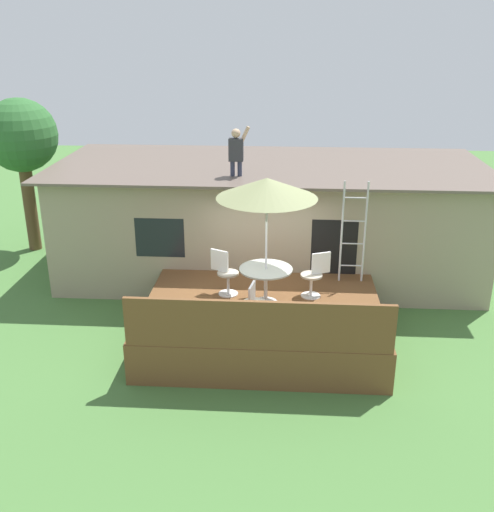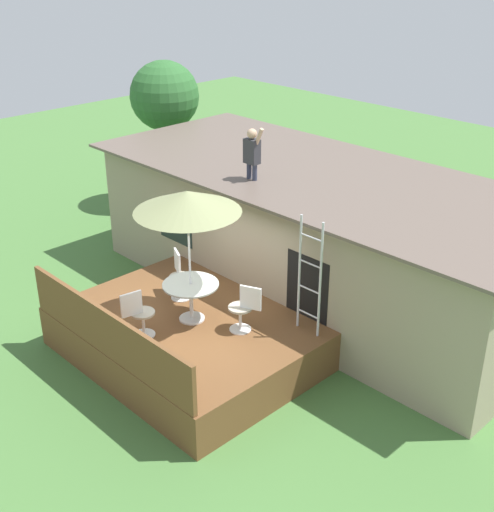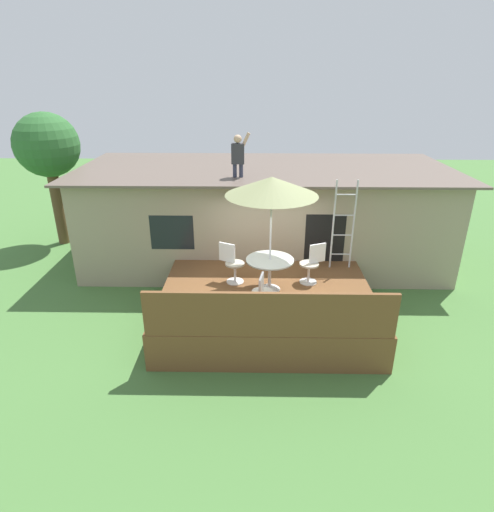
{
  "view_description": "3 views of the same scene",
  "coord_description": "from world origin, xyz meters",
  "views": [
    {
      "loc": [
        0.41,
        -10.64,
        5.96
      ],
      "look_at": [
        -0.38,
        1.06,
        1.38
      ],
      "focal_mm": 41.69,
      "sensor_mm": 36.0,
      "label": 1
    },
    {
      "loc": [
        8.56,
        -6.86,
        7.29
      ],
      "look_at": [
        0.38,
        1.13,
        1.84
      ],
      "focal_mm": 47.33,
      "sensor_mm": 36.0,
      "label": 2
    },
    {
      "loc": [
        -0.29,
        -8.28,
        5.21
      ],
      "look_at": [
        -0.45,
        0.72,
        1.31
      ],
      "focal_mm": 29.49,
      "sensor_mm": 36.0,
      "label": 3
    }
  ],
  "objects": [
    {
      "name": "step_ladder",
      "position": [
        1.84,
        1.24,
        1.9
      ],
      "size": [
        0.52,
        0.04,
        2.2
      ],
      "color": "silver",
      "rests_on": "deck"
    },
    {
      "name": "patio_chair_left",
      "position": [
        -0.79,
        0.41,
        1.26
      ],
      "size": [
        0.59,
        0.44,
        0.92
      ],
      "rotation": [
        0.0,
        0.0,
        -0.45
      ],
      "color": "silver",
      "rests_on": "deck"
    },
    {
      "name": "ground_plane",
      "position": [
        0.0,
        0.0,
        0.0
      ],
      "size": [
        40.0,
        40.0,
        0.0
      ],
      "primitive_type": "plane",
      "color": "#477538"
    },
    {
      "name": "person_figure",
      "position": [
        -0.7,
        2.33,
        3.41
      ],
      "size": [
        0.47,
        0.2,
        1.11
      ],
      "color": "#33384C",
      "rests_on": "house"
    },
    {
      "name": "deck",
      "position": [
        0.0,
        0.0,
        0.4
      ],
      "size": [
        4.66,
        3.7,
        0.8
      ],
      "primitive_type": "cube",
      "color": "brown",
      "rests_on": "ground"
    },
    {
      "name": "patio_chair_near",
      "position": [
        -0.12,
        -1.05,
        1.26
      ],
      "size": [
        0.44,
        0.62,
        0.92
      ],
      "rotation": [
        0.0,
        0.0,
        1.4
      ],
      "color": "silver",
      "rests_on": "deck"
    },
    {
      "name": "patio_chair_right",
      "position": [
        1.03,
        0.42,
        1.26
      ],
      "size": [
        0.6,
        0.44,
        0.92
      ],
      "rotation": [
        0.0,
        0.0,
        -2.74
      ],
      "color": "silver",
      "rests_on": "deck"
    },
    {
      "name": "house",
      "position": [
        0.0,
        3.6,
        1.41
      ],
      "size": [
        10.5,
        4.5,
        2.8
      ],
      "color": "gray",
      "rests_on": "ground"
    },
    {
      "name": "patio_table",
      "position": [
        0.06,
        -0.0,
        1.39
      ],
      "size": [
        1.04,
        1.04,
        0.74
      ],
      "color": "silver",
      "rests_on": "deck"
    },
    {
      "name": "backyard_tree",
      "position": [
        -6.68,
        4.77,
        3.14
      ],
      "size": [
        1.95,
        1.95,
        4.2
      ],
      "color": "brown",
      "rests_on": "ground"
    },
    {
      "name": "deck_railing",
      "position": [
        0.0,
        -1.8,
        1.25
      ],
      "size": [
        4.56,
        0.08,
        0.9
      ],
      "primitive_type": "cube",
      "color": "brown",
      "rests_on": "deck"
    },
    {
      "name": "patio_umbrella",
      "position": [
        0.06,
        -0.0,
        3.15
      ],
      "size": [
        1.9,
        1.9,
        2.54
      ],
      "color": "silver",
      "rests_on": "deck"
    }
  ]
}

